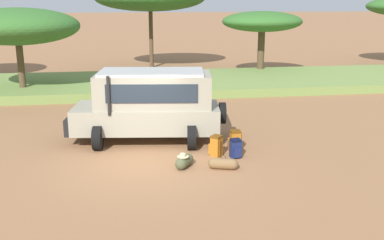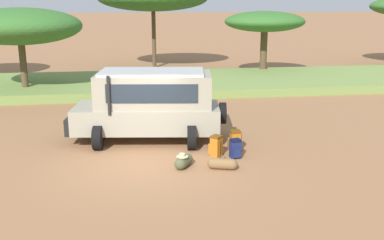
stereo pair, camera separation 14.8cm
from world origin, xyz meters
name	(u,v)px [view 1 (the left image)]	position (x,y,z in m)	size (l,w,h in m)	color
ground_plane	(143,164)	(0.00, 0.00, 0.00)	(320.00, 320.00, 0.00)	#936642
grass_bank	(133,84)	(0.00, 11.99, 0.22)	(120.00, 7.00, 0.44)	olive
safari_vehicle	(150,104)	(0.36, 2.24, 1.29)	(5.46, 3.15, 2.44)	gray
backpack_beside_front_wheel	(235,141)	(3.00, 0.80, 0.32)	(0.42, 0.35, 0.66)	#B26619
backpack_cluster_center	(236,149)	(2.85, 0.12, 0.29)	(0.35, 0.40, 0.59)	navy
backpack_near_rear_wheel	(216,146)	(2.29, 0.35, 0.32)	(0.46, 0.45, 0.66)	#B26619
duffel_bag_low_black_case	(184,161)	(1.17, -0.46, 0.18)	(0.59, 0.73, 0.45)	#4C5133
duffel_bag_soft_canvas	(223,164)	(2.26, -0.78, 0.16)	(0.85, 0.48, 0.42)	brown
acacia_tree_left_mid	(17,27)	(-5.55, 10.73, 3.45)	(6.05, 5.25, 4.36)	brown
acacia_tree_right_mid	(262,22)	(8.17, 14.95, 3.36)	(5.02, 4.51, 4.04)	brown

